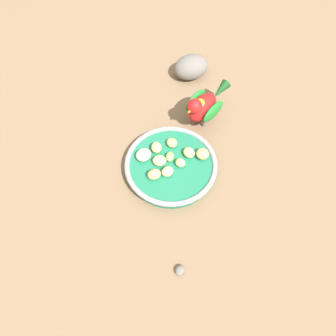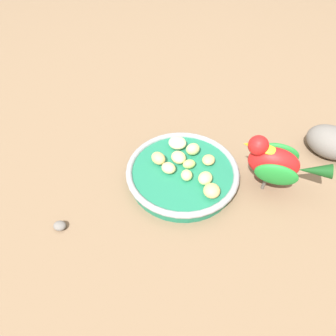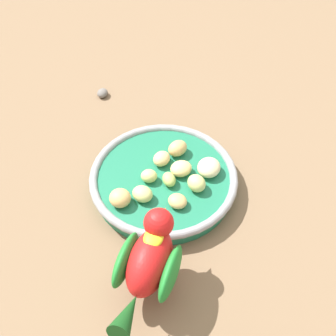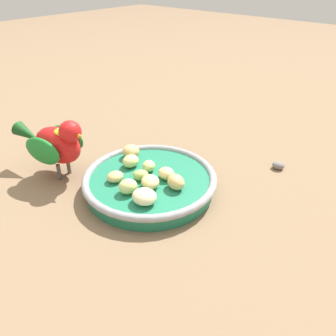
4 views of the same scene
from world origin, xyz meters
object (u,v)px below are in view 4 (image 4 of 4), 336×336
object	(u,v)px
apple_piece_5	(148,166)
parrot	(56,143)
apple_piece_0	(150,182)
apple_piece_4	(130,161)
apple_piece_8	(177,181)
apple_piece_3	(166,173)
apple_piece_7	(115,177)
apple_piece_1	(128,186)
apple_piece_2	(131,151)
apple_piece_9	(141,175)
pebble_0	(278,165)
apple_piece_6	(144,197)
feeding_bowl	(150,182)

from	to	relation	value
apple_piece_5	parrot	size ratio (longest dim) A/B	0.15
apple_piece_0	apple_piece_4	distance (m)	0.08
apple_piece_8	parrot	distance (m)	0.23
apple_piece_3	apple_piece_7	bearing A→B (deg)	46.18
apple_piece_1	apple_piece_8	size ratio (longest dim) A/B	0.93
apple_piece_1	parrot	distance (m)	0.17
apple_piece_4	apple_piece_0	bearing A→B (deg)	161.34
apple_piece_2	apple_piece_8	world-z (taller)	same
parrot	apple_piece_9	bearing A→B (deg)	9.43
apple_piece_1	apple_piece_0	bearing A→B (deg)	-113.93
apple_piece_0	apple_piece_9	size ratio (longest dim) A/B	1.28
apple_piece_4	apple_piece_5	world-z (taller)	apple_piece_4
apple_piece_1	pebble_0	size ratio (longest dim) A/B	1.32
apple_piece_8	apple_piece_9	bearing A→B (deg)	20.93
apple_piece_3	apple_piece_9	bearing A→B (deg)	45.56
apple_piece_5	apple_piece_8	distance (m)	0.07
apple_piece_0	parrot	distance (m)	0.19
pebble_0	apple_piece_0	bearing A→B (deg)	63.67
apple_piece_3	apple_piece_6	size ratio (longest dim) A/B	0.76
feeding_bowl	apple_piece_4	bearing A→B (deg)	-5.32
apple_piece_8	parrot	bearing A→B (deg)	20.98
apple_piece_1	apple_piece_2	distance (m)	0.12
apple_piece_3	apple_piece_4	xyz separation A→B (m)	(0.07, 0.01, 0.00)
apple_piece_4	apple_piece_2	bearing A→B (deg)	-45.26
apple_piece_0	apple_piece_5	distance (m)	0.05
apple_piece_3	parrot	distance (m)	0.20
apple_piece_0	parrot	size ratio (longest dim) A/B	0.20
apple_piece_1	apple_piece_4	bearing A→B (deg)	-46.32
apple_piece_4	pebble_0	world-z (taller)	apple_piece_4
feeding_bowl	apple_piece_4	distance (m)	0.06
parrot	apple_piece_8	bearing A→B (deg)	9.41
apple_piece_1	apple_piece_3	bearing A→B (deg)	-104.47
apple_piece_8	pebble_0	world-z (taller)	apple_piece_8
apple_piece_8	apple_piece_2	bearing A→B (deg)	-8.52
apple_piece_4	parrot	distance (m)	0.13
parrot	feeding_bowl	bearing A→B (deg)	12.85
apple_piece_2	apple_piece_3	bearing A→B (deg)	173.18
feeding_bowl	apple_piece_4	world-z (taller)	apple_piece_4
apple_piece_3	parrot	bearing A→B (deg)	26.10
feeding_bowl	apple_piece_7	xyz separation A→B (m)	(0.04, 0.04, 0.02)
apple_piece_0	pebble_0	xyz separation A→B (m)	(-0.12, -0.23, -0.03)
apple_piece_0	apple_piece_3	xyz separation A→B (m)	(-0.00, -0.04, -0.00)
apple_piece_5	apple_piece_6	bearing A→B (deg)	130.65
apple_piece_3	apple_piece_5	xyz separation A→B (m)	(0.04, 0.00, -0.00)
feeding_bowl	apple_piece_8	xyz separation A→B (m)	(-0.05, -0.01, 0.02)
apple_piece_2	apple_piece_9	bearing A→B (deg)	148.03
apple_piece_9	pebble_0	distance (m)	0.27
apple_piece_0	parrot	xyz separation A→B (m)	(0.18, 0.05, 0.03)
apple_piece_1	parrot	size ratio (longest dim) A/B	0.18
apple_piece_0	apple_piece_4	size ratio (longest dim) A/B	1.08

